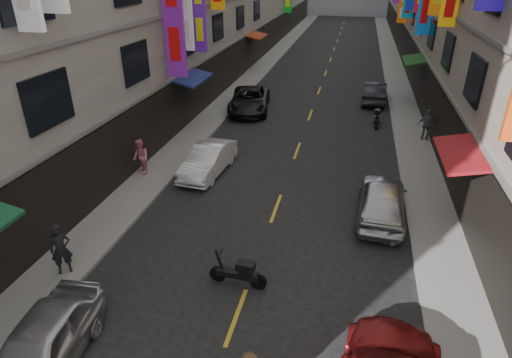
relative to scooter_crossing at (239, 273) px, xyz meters
The scene contains 14 objects.
sidewalk_left 29.28m from the scooter_crossing, 101.29° to the left, with size 2.00×90.00×0.12m, color slate.
sidewalk_right 29.39m from the scooter_crossing, 77.69° to the left, with size 2.00×90.00×0.12m, color slate.
street_awnings 13.00m from the scooter_crossing, 94.47° to the left, with size 13.99×35.20×0.41m.
lane_markings 25.72m from the scooter_crossing, 89.41° to the left, with size 0.12×80.20×0.01m.
scooter_crossing is the anchor object (origin of this frame).
scooter_far_right 16.29m from the scooter_crossing, 74.52° to the left, with size 0.50×1.80×1.14m.
car_left_near 5.45m from the scooter_crossing, 133.30° to the right, with size 1.67×4.15×1.41m, color silver.
car_left_mid 7.93m from the scooter_crossing, 115.20° to the left, with size 1.41×4.03×1.33m, color silver.
car_left_far 17.06m from the scooter_crossing, 102.64° to the left, with size 2.43×5.28×1.47m, color black.
car_right_mid 6.56m from the scooter_crossing, 49.40° to the left, with size 1.77×4.40×1.50m, color #B4B4B9.
car_right_far 20.95m from the scooter_crossing, 78.25° to the left, with size 1.50×4.30×1.42m, color #28272F.
pedestrian_lnear 5.47m from the scooter_crossing, behind, with size 0.61×0.56×1.68m, color black.
pedestrian_lfar 8.78m from the scooter_crossing, 135.13° to the left, with size 0.80×0.55×1.65m, color pink.
pedestrian_rfar 15.19m from the scooter_crossing, 63.11° to the left, with size 1.00×0.57×1.70m, color slate.
Camera 1 is at (2.51, 3.52, 8.74)m, focal length 30.00 mm.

